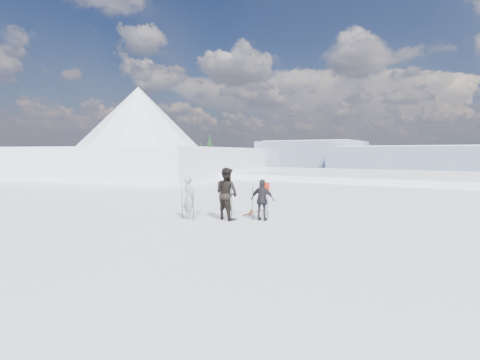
% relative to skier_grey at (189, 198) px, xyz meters
% --- Properties ---
extents(lake_basin, '(820.00, 820.00, 71.62)m').
position_rel_skier_grey_xyz_m(lake_basin, '(3.93, 26.65, -7.33)').
color(lake_basin, white).
rests_on(lake_basin, ground).
extents(near_ridge, '(31.37, 35.68, 25.62)m').
position_rel_skier_grey_xyz_m(near_ridge, '(-22.63, 25.99, -4.31)').
color(near_ridge, white).
rests_on(near_ridge, ground).
extents(skier_grey, '(0.71, 0.62, 1.65)m').
position_rel_skier_grey_xyz_m(skier_grey, '(0.00, 0.00, 0.00)').
color(skier_grey, gray).
rests_on(skier_grey, ground).
extents(skier_dark, '(1.11, 0.95, 1.97)m').
position_rel_skier_grey_xyz_m(skier_dark, '(1.28, 0.65, 0.16)').
color(skier_dark, black).
rests_on(skier_dark, ground).
extents(skier_pack, '(0.95, 0.50, 1.55)m').
position_rel_skier_grey_xyz_m(skier_pack, '(2.55, 1.12, -0.05)').
color(skier_pack, black).
rests_on(skier_pack, ground).
extents(backpack, '(0.35, 0.23, 0.44)m').
position_rel_skier_grey_xyz_m(backpack, '(2.52, 1.36, 0.94)').
color(backpack, red).
rests_on(backpack, skier_pack).
extents(ski_poles, '(3.10, 1.22, 1.34)m').
position_rel_skier_grey_xyz_m(ski_poles, '(1.29, 0.51, -0.21)').
color(ski_poles, black).
rests_on(ski_poles, ground).
extents(skis_loose, '(0.80, 1.70, 0.03)m').
position_rel_skier_grey_xyz_m(skis_loose, '(1.38, 2.53, -0.81)').
color(skis_loose, black).
rests_on(skis_loose, ground).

